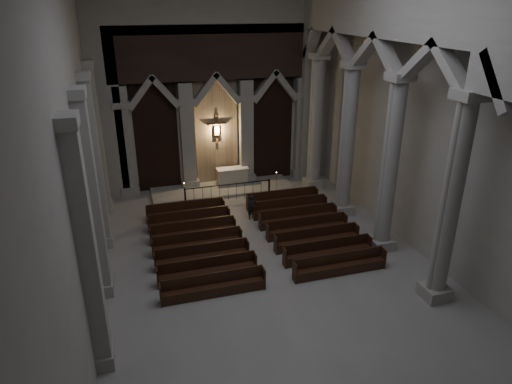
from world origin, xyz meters
TOP-DOWN VIEW (x-y plane):
  - room at (0.00, 0.00)m, footprint 24.00×24.10m
  - sanctuary_wall at (0.00, 11.54)m, footprint 14.00×0.77m
  - right_arcade at (5.50, 1.33)m, footprint 1.00×24.00m
  - left_pilasters at (-6.75, 3.50)m, footprint 0.60×13.00m
  - sanctuary_step at (0.00, 10.60)m, footprint 8.50×2.60m
  - altar at (0.78, 11.12)m, footprint 1.96×0.78m
  - altar_rail at (-0.00, 9.00)m, footprint 5.06×0.09m
  - candle_stand_left at (-2.49, 9.08)m, footprint 0.22×0.22m
  - candle_stand_right at (3.05, 9.34)m, footprint 0.22×0.22m
  - pews at (0.00, 3.67)m, footprint 9.53×7.64m
  - worshipper at (0.61, 6.16)m, footprint 0.52×0.37m

SIDE VIEW (x-z plane):
  - sanctuary_step at x=0.00m, z-range 0.00..0.15m
  - pews at x=0.00m, z-range -0.16..0.76m
  - candle_stand_right at x=3.05m, z-range -0.29..0.99m
  - candle_stand_left at x=-2.49m, z-range -0.30..1.01m
  - altar at x=0.78m, z-range 0.15..1.15m
  - altar_rail at x=0.00m, z-range 0.16..1.16m
  - worshipper at x=0.61m, z-range 0.00..1.34m
  - left_pilasters at x=-6.75m, z-range -0.10..7.92m
  - sanctuary_wall at x=0.00m, z-range 0.62..12.62m
  - room at x=0.00m, z-range 1.60..13.60m
  - right_arcade at x=5.50m, z-range 1.83..13.83m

